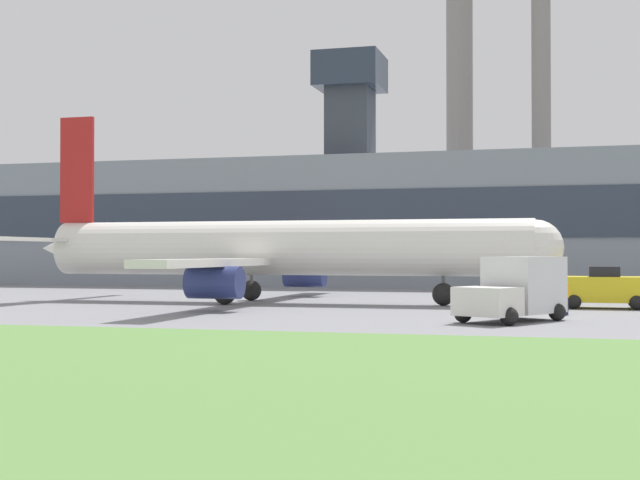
{
  "coord_description": "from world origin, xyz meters",
  "views": [
    {
      "loc": [
        14.75,
        -46.74,
        2.67
      ],
      "look_at": [
        2.24,
        -0.59,
        3.43
      ],
      "focal_mm": 50.0,
      "sensor_mm": 36.0,
      "label": 1
    }
  ],
  "objects_px": {
    "pushback_tug": "(604,289)",
    "ground_crew_person": "(565,297)",
    "baggage_truck": "(516,290)",
    "airplane": "(276,250)"
  },
  "relations": [
    {
      "from": "pushback_tug",
      "to": "ground_crew_person",
      "type": "xyz_separation_m",
      "value": [
        -1.9,
        -5.59,
        -0.13
      ]
    },
    {
      "from": "airplane",
      "to": "baggage_truck",
      "type": "height_order",
      "value": "airplane"
    },
    {
      "from": "pushback_tug",
      "to": "baggage_truck",
      "type": "distance_m",
      "value": 10.4
    },
    {
      "from": "pushback_tug",
      "to": "airplane",
      "type": "bearing_deg",
      "value": 179.14
    },
    {
      "from": "baggage_truck",
      "to": "airplane",
      "type": "bearing_deg",
      "value": 143.12
    },
    {
      "from": "ground_crew_person",
      "to": "pushback_tug",
      "type": "bearing_deg",
      "value": 71.26
    },
    {
      "from": "pushback_tug",
      "to": "ground_crew_person",
      "type": "distance_m",
      "value": 5.91
    },
    {
      "from": "baggage_truck",
      "to": "ground_crew_person",
      "type": "xyz_separation_m",
      "value": [
        1.89,
        4.09,
        -0.44
      ]
    },
    {
      "from": "airplane",
      "to": "pushback_tug",
      "type": "distance_m",
      "value": 17.15
    },
    {
      "from": "pushback_tug",
      "to": "ground_crew_person",
      "type": "height_order",
      "value": "pushback_tug"
    }
  ]
}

